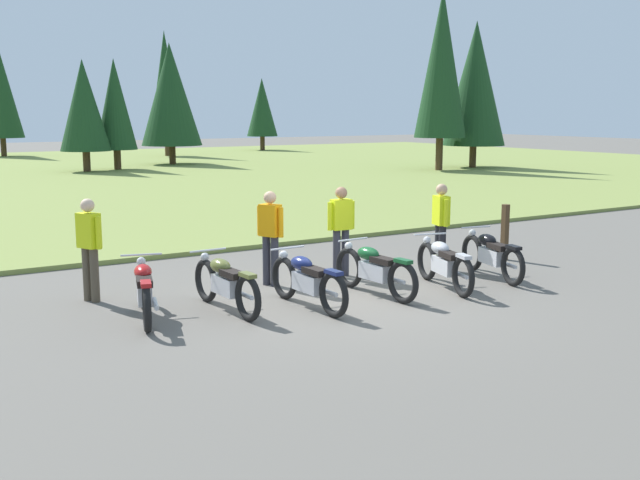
% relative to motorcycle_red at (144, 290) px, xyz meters
% --- Properties ---
extents(ground_plane, '(140.00, 140.00, 0.00)m').
position_rel_motorcycle_red_xyz_m(ground_plane, '(3.09, -0.55, -0.44)').
color(ground_plane, '#605B54').
extents(grass_moorland, '(80.00, 44.00, 0.10)m').
position_rel_motorcycle_red_xyz_m(grass_moorland, '(3.09, 26.28, -0.39)').
color(grass_moorland, olive).
rests_on(grass_moorland, ground).
extents(forest_treeline, '(42.53, 27.67, 9.01)m').
position_rel_motorcycle_red_xyz_m(forest_treeline, '(11.92, 29.67, 3.81)').
color(forest_treeline, '#47331E').
rests_on(forest_treeline, ground).
extents(motorcycle_red, '(0.82, 2.04, 0.88)m').
position_rel_motorcycle_red_xyz_m(motorcycle_red, '(0.00, 0.00, 0.00)').
color(motorcycle_red, black).
rests_on(motorcycle_red, ground).
extents(motorcycle_olive, '(0.62, 2.10, 0.88)m').
position_rel_motorcycle_red_xyz_m(motorcycle_olive, '(1.21, -0.21, 0.00)').
color(motorcycle_olive, black).
rests_on(motorcycle_olive, ground).
extents(motorcycle_navy, '(0.62, 2.10, 0.88)m').
position_rel_motorcycle_red_xyz_m(motorcycle_navy, '(2.38, -0.71, 0.00)').
color(motorcycle_navy, black).
rests_on(motorcycle_navy, ground).
extents(motorcycle_british_green, '(0.62, 2.10, 0.88)m').
position_rel_motorcycle_red_xyz_m(motorcycle_british_green, '(3.76, -0.59, 0.00)').
color(motorcycle_british_green, black).
rests_on(motorcycle_british_green, ground).
extents(motorcycle_silver, '(0.78, 2.05, 0.88)m').
position_rel_motorcycle_red_xyz_m(motorcycle_silver, '(5.07, -0.83, 0.00)').
color(motorcycle_silver, black).
rests_on(motorcycle_silver, ground).
extents(motorcycle_black, '(0.73, 2.07, 0.88)m').
position_rel_motorcycle_red_xyz_m(motorcycle_black, '(6.37, -0.66, 0.00)').
color(motorcycle_black, black).
rests_on(motorcycle_black, ground).
extents(rider_in_hivis_vest, '(0.55, 0.26, 1.67)m').
position_rel_motorcycle_red_xyz_m(rider_in_hivis_vest, '(4.10, 0.93, 0.51)').
color(rider_in_hivis_vest, '#2D2D38').
rests_on(rider_in_hivis_vest, ground).
extents(rider_near_row_end, '(0.32, 0.53, 1.67)m').
position_rel_motorcycle_red_xyz_m(rider_near_row_end, '(6.05, 0.40, 0.51)').
color(rider_near_row_end, black).
rests_on(rider_near_row_end, ground).
extents(rider_with_back_turned, '(0.35, 0.51, 1.67)m').
position_rel_motorcycle_red_xyz_m(rider_with_back_turned, '(-0.37, 1.49, 0.51)').
color(rider_with_back_turned, '#4C4233').
rests_on(rider_with_back_turned, ground).
extents(rider_checking_bike, '(0.35, 0.51, 1.67)m').
position_rel_motorcycle_red_xyz_m(rider_checking_bike, '(2.63, 0.95, 0.51)').
color(rider_checking_bike, '#2D2D38').
rests_on(rider_checking_bike, ground).
extents(trail_marker_post, '(0.12, 0.12, 1.15)m').
position_rel_motorcycle_red_xyz_m(trail_marker_post, '(7.85, 0.47, 0.14)').
color(trail_marker_post, '#47331E').
rests_on(trail_marker_post, ground).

